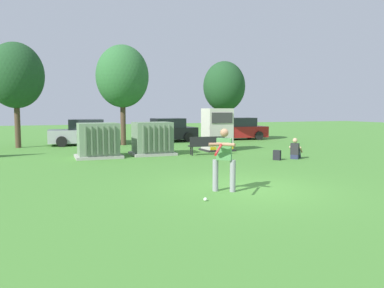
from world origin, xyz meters
The scene contains 15 objects.
ground_plane centered at (0.00, 0.00, 0.00)m, with size 96.00×96.00×0.00m, color #478433.
transformer_west centered at (-2.95, 8.79, 0.79)m, with size 2.10×1.70×1.62m.
transformer_mid_west centered at (-0.27, 9.00, 0.79)m, with size 2.10×1.70×1.62m.
generator_enclosure centered at (3.50, 9.49, 1.14)m, with size 1.60×1.40×2.30m.
park_bench centered at (2.21, 7.92, 0.54)m, with size 1.83×0.57×0.92m.
batter centered at (-0.76, -0.12, 0.98)m, with size 1.13×1.46×1.74m.
sports_ball centered at (-1.66, -0.94, 0.04)m, with size 0.09×0.09×0.09m, color white.
seated_spectator centered at (5.40, 5.10, 0.38)m, with size 0.76×0.72×0.96m.
backpack centered at (4.37, 5.02, 0.21)m, with size 0.37×0.38×0.44m.
tree_left centered at (-6.70, 15.16, 4.18)m, with size 3.19×3.19×6.10m.
tree_center_left centered at (-0.61, 14.67, 4.27)m, with size 3.26×3.26×6.23m.
tree_center_right centered at (6.55, 14.95, 3.82)m, with size 2.91×2.91×5.56m.
parked_car_leftmost centered at (-2.92, 15.59, 0.75)m, with size 4.29×2.10×1.62m.
parked_car_left_of_center centered at (2.72, 16.18, 0.75)m, with size 4.33×2.19×1.62m.
parked_car_right_of_center centered at (8.24, 15.97, 0.75)m, with size 4.33×2.19×1.62m.
Camera 1 is at (-5.37, -9.61, 2.28)m, focal length 36.28 mm.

